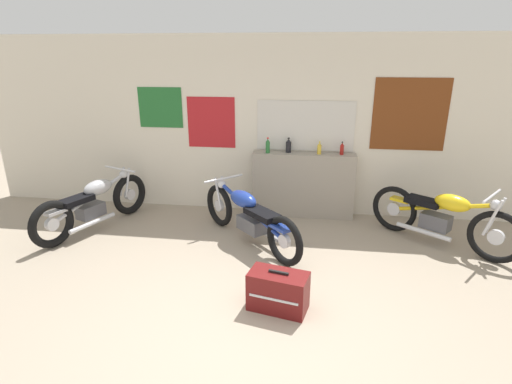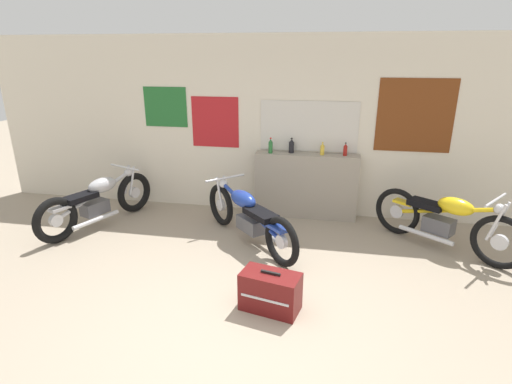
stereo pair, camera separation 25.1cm
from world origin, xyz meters
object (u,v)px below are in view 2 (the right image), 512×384
Objects in this scene: bottle_left_center at (291,146)px; motorcycle_yellow at (444,220)px; motorcycle_silver at (98,201)px; motorcycle_blue at (248,216)px; hard_case_darkred at (270,292)px; bottle_center at (322,149)px; bottle_right_center at (345,150)px; bottle_leftmost at (271,146)px.

bottle_left_center reaches higher than motorcycle_yellow.
motorcycle_yellow reaches higher than motorcycle_silver.
motorcycle_blue is 1.58m from hard_case_darkred.
bottle_left_center is 0.48m from bottle_center.
bottle_left_center is 1.45m from motorcycle_blue.
motorcycle_yellow is (1.32, -0.84, -0.70)m from bottle_right_center.
bottle_right_center is at bearing 41.70° from motorcycle_blue.
bottle_right_center is (0.82, -0.03, -0.01)m from bottle_left_center.
bottle_right_center is at bearing 74.10° from hard_case_darkred.
bottle_center is 1.98m from motorcycle_yellow.
bottle_center is 2.78m from hard_case_darkred.
motorcycle_yellow is at bearing 1.59° from motorcycle_silver.
motorcycle_silver is at bearing -164.96° from bottle_right_center.
motorcycle_silver is at bearing -178.41° from motorcycle_yellow.
bottle_leftmost reaches higher than motorcycle_blue.
motorcycle_yellow is 0.86× the size of motorcycle_silver.
bottle_right_center is (1.14, 0.05, -0.02)m from bottle_leftmost.
motorcycle_blue is (-0.45, -1.17, -0.74)m from bottle_left_center.
bottle_leftmost reaches higher than hard_case_darkred.
motorcycle_yellow reaches higher than motorcycle_blue.
bottle_leftmost is 1.32m from motorcycle_blue.
motorcycle_silver is at bearing 176.07° from motorcycle_blue.
motorcycle_yellow is 4.95m from motorcycle_silver.
motorcycle_blue is at bearing -111.16° from bottle_left_center.
bottle_leftmost is 1.24× the size of bottle_center.
motorcycle_silver is 2.98× the size of hard_case_darkred.
bottle_center reaches higher than motorcycle_silver.
motorcycle_yellow is at bearing 6.57° from motorcycle_blue.
bottle_leftmost reaches higher than motorcycle_silver.
bottle_left_center reaches higher than hard_case_darkred.
motorcycle_silver is at bearing -160.26° from bottle_left_center.
motorcycle_blue is 0.96× the size of motorcycle_yellow.
bottle_left_center reaches higher than motorcycle_blue.
bottle_leftmost is 0.13× the size of motorcycle_silver.
hard_case_darkred is at bearing -81.11° from bottle_leftmost.
motorcycle_yellow is (2.46, -0.79, -0.72)m from bottle_leftmost.
motorcycle_blue is 2.61m from motorcycle_yellow.
bottle_left_center is at bearing 177.78° from bottle_right_center.
bottle_center is at bearing 153.69° from motorcycle_yellow.
bottle_right_center is 0.12× the size of motorcycle_yellow.
bottle_leftmost is at bearing 20.35° from motorcycle_silver.
bottle_left_center is 1.16× the size of bottle_right_center.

